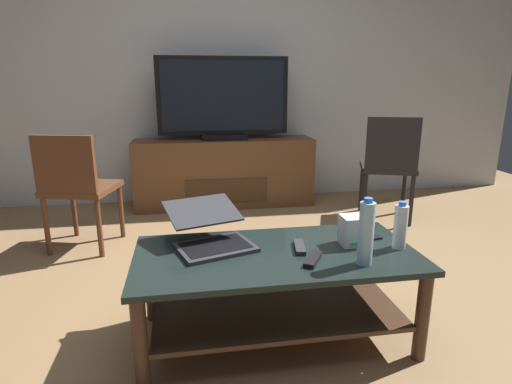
{
  "coord_description": "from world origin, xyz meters",
  "views": [
    {
      "loc": [
        -0.37,
        -1.93,
        1.19
      ],
      "look_at": [
        0.01,
        0.26,
        0.59
      ],
      "focal_mm": 28.97,
      "sensor_mm": 36.0,
      "label": 1
    }
  ],
  "objects_px": {
    "side_chair": "(76,185)",
    "water_bottle_far": "(400,226)",
    "water_bottle_near": "(366,233)",
    "soundbar_remote": "(313,259)",
    "dining_chair": "(389,163)",
    "tv_remote": "(300,247)",
    "coffee_table": "(276,279)",
    "router_box": "(353,230)",
    "media_cabinet": "(224,173)",
    "laptop": "(210,232)",
    "television": "(223,100)",
    "cell_phone": "(369,234)"
  },
  "relations": [
    {
      "from": "laptop",
      "to": "water_bottle_far",
      "type": "distance_m",
      "value": 0.88
    },
    {
      "from": "dining_chair",
      "to": "tv_remote",
      "type": "height_order",
      "value": "dining_chair"
    },
    {
      "from": "coffee_table",
      "to": "water_bottle_far",
      "type": "relative_size",
      "value": 5.7
    },
    {
      "from": "water_bottle_near",
      "to": "cell_phone",
      "type": "relative_size",
      "value": 2.08
    },
    {
      "from": "laptop",
      "to": "cell_phone",
      "type": "xyz_separation_m",
      "value": [
        0.79,
        -0.01,
        -0.06
      ]
    },
    {
      "from": "water_bottle_far",
      "to": "media_cabinet",
      "type": "bearing_deg",
      "value": 104.72
    },
    {
      "from": "side_chair",
      "to": "tv_remote",
      "type": "height_order",
      "value": "side_chair"
    },
    {
      "from": "media_cabinet",
      "to": "dining_chair",
      "type": "bearing_deg",
      "value": -28.42
    },
    {
      "from": "laptop",
      "to": "water_bottle_near",
      "type": "height_order",
      "value": "water_bottle_near"
    },
    {
      "from": "coffee_table",
      "to": "side_chair",
      "type": "relative_size",
      "value": 1.51
    },
    {
      "from": "side_chair",
      "to": "water_bottle_far",
      "type": "height_order",
      "value": "side_chair"
    },
    {
      "from": "media_cabinet",
      "to": "television",
      "type": "relative_size",
      "value": 1.41
    },
    {
      "from": "television",
      "to": "dining_chair",
      "type": "distance_m",
      "value": 1.59
    },
    {
      "from": "water_bottle_near",
      "to": "soundbar_remote",
      "type": "xyz_separation_m",
      "value": [
        -0.2,
        0.06,
        -0.13
      ]
    },
    {
      "from": "dining_chair",
      "to": "laptop",
      "type": "xyz_separation_m",
      "value": [
        -1.6,
        -1.37,
        -0.02
      ]
    },
    {
      "from": "television",
      "to": "router_box",
      "type": "xyz_separation_m",
      "value": [
        0.4,
        -2.18,
        -0.51
      ]
    },
    {
      "from": "dining_chair",
      "to": "router_box",
      "type": "distance_m",
      "value": 1.75
    },
    {
      "from": "coffee_table",
      "to": "television",
      "type": "xyz_separation_m",
      "value": [
        -0.03,
        2.21,
        0.71
      ]
    },
    {
      "from": "television",
      "to": "router_box",
      "type": "bearing_deg",
      "value": -79.58
    },
    {
      "from": "coffee_table",
      "to": "water_bottle_near",
      "type": "distance_m",
      "value": 0.47
    },
    {
      "from": "laptop",
      "to": "tv_remote",
      "type": "bearing_deg",
      "value": -17.05
    },
    {
      "from": "media_cabinet",
      "to": "laptop",
      "type": "relative_size",
      "value": 3.47
    },
    {
      "from": "dining_chair",
      "to": "cell_phone",
      "type": "distance_m",
      "value": 1.6
    },
    {
      "from": "television",
      "to": "side_chair",
      "type": "xyz_separation_m",
      "value": [
        -1.13,
        -0.93,
        -0.53
      ]
    },
    {
      "from": "water_bottle_near",
      "to": "tv_remote",
      "type": "relative_size",
      "value": 1.82
    },
    {
      "from": "router_box",
      "to": "soundbar_remote",
      "type": "relative_size",
      "value": 0.88
    },
    {
      "from": "dining_chair",
      "to": "water_bottle_near",
      "type": "bearing_deg",
      "value": -119.76
    },
    {
      "from": "tv_remote",
      "to": "soundbar_remote",
      "type": "distance_m",
      "value": 0.14
    },
    {
      "from": "water_bottle_far",
      "to": "coffee_table",
      "type": "bearing_deg",
      "value": 175.51
    },
    {
      "from": "laptop",
      "to": "soundbar_remote",
      "type": "height_order",
      "value": "laptop"
    },
    {
      "from": "soundbar_remote",
      "to": "water_bottle_near",
      "type": "bearing_deg",
      "value": 14.64
    },
    {
      "from": "coffee_table",
      "to": "side_chair",
      "type": "distance_m",
      "value": 1.73
    },
    {
      "from": "television",
      "to": "soundbar_remote",
      "type": "relative_size",
      "value": 7.59
    },
    {
      "from": "coffee_table",
      "to": "tv_remote",
      "type": "height_order",
      "value": "tv_remote"
    },
    {
      "from": "soundbar_remote",
      "to": "tv_remote",
      "type": "bearing_deg",
      "value": 129.96
    },
    {
      "from": "dining_chair",
      "to": "side_chair",
      "type": "xyz_separation_m",
      "value": [
        -2.46,
        -0.23,
        -0.03
      ]
    },
    {
      "from": "router_box",
      "to": "water_bottle_near",
      "type": "bearing_deg",
      "value": -99.21
    },
    {
      "from": "coffee_table",
      "to": "cell_phone",
      "type": "bearing_deg",
      "value": 14.46
    },
    {
      "from": "coffee_table",
      "to": "television",
      "type": "relative_size",
      "value": 1.05
    },
    {
      "from": "router_box",
      "to": "water_bottle_near",
      "type": "distance_m",
      "value": 0.23
    },
    {
      "from": "router_box",
      "to": "water_bottle_far",
      "type": "bearing_deg",
      "value": -20.94
    },
    {
      "from": "router_box",
      "to": "water_bottle_far",
      "type": "height_order",
      "value": "water_bottle_far"
    },
    {
      "from": "coffee_table",
      "to": "dining_chair",
      "type": "xyz_separation_m",
      "value": [
        1.31,
        1.51,
        0.21
      ]
    },
    {
      "from": "water_bottle_far",
      "to": "tv_remote",
      "type": "relative_size",
      "value": 1.4
    },
    {
      "from": "tv_remote",
      "to": "router_box",
      "type": "bearing_deg",
      "value": 12.81
    },
    {
      "from": "router_box",
      "to": "television",
      "type": "bearing_deg",
      "value": 100.42
    },
    {
      "from": "media_cabinet",
      "to": "tv_remote",
      "type": "distance_m",
      "value": 2.22
    },
    {
      "from": "side_chair",
      "to": "water_bottle_far",
      "type": "bearing_deg",
      "value": -37.47
    },
    {
      "from": "media_cabinet",
      "to": "water_bottle_near",
      "type": "height_order",
      "value": "water_bottle_near"
    },
    {
      "from": "dining_chair",
      "to": "water_bottle_near",
      "type": "xyz_separation_m",
      "value": [
        -0.97,
        -1.69,
        0.06
      ]
    }
  ]
}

